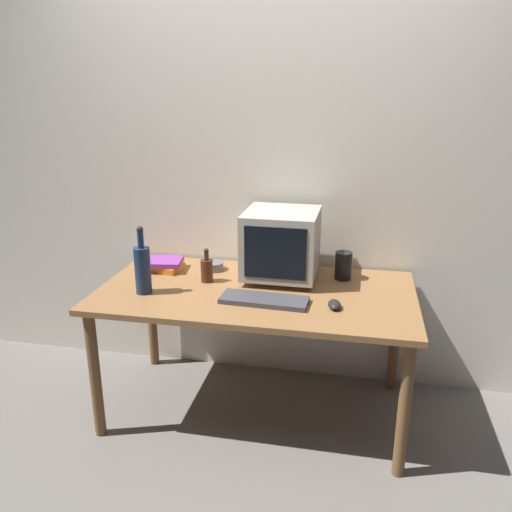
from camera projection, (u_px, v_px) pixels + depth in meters
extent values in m
plane|color=slate|center=(256.00, 409.00, 2.86)|extent=(6.00, 6.00, 0.00)
cube|color=silver|center=(273.00, 169.00, 2.92)|extent=(4.00, 0.08, 2.50)
cube|color=olive|center=(256.00, 292.00, 2.64)|extent=(1.60, 0.85, 0.03)
cylinder|color=brown|center=(95.00, 375.00, 2.56)|extent=(0.06, 0.06, 0.68)
cylinder|color=brown|center=(404.00, 410.00, 2.28)|extent=(0.06, 0.06, 0.68)
cylinder|color=brown|center=(152.00, 314.00, 3.23)|extent=(0.06, 0.06, 0.68)
cylinder|color=brown|center=(395.00, 336.00, 2.96)|extent=(0.06, 0.06, 0.68)
cube|color=#B2AD9E|center=(281.00, 275.00, 2.79)|extent=(0.28, 0.24, 0.03)
cube|color=#B2AD9E|center=(281.00, 243.00, 2.74)|extent=(0.39, 0.39, 0.34)
cube|color=black|center=(275.00, 254.00, 2.56)|extent=(0.31, 0.01, 0.27)
cube|color=#3F3F47|center=(264.00, 300.00, 2.48)|extent=(0.43, 0.17, 0.02)
ellipsoid|color=black|center=(334.00, 305.00, 2.41)|extent=(0.08, 0.11, 0.04)
cylinder|color=navy|center=(143.00, 270.00, 2.57)|extent=(0.08, 0.08, 0.24)
cylinder|color=navy|center=(141.00, 240.00, 2.52)|extent=(0.03, 0.03, 0.08)
sphere|color=#262626|center=(140.00, 229.00, 2.50)|extent=(0.03, 0.03, 0.03)
cylinder|color=#472314|center=(207.00, 271.00, 2.73)|extent=(0.06, 0.06, 0.12)
cylinder|color=#472314|center=(206.00, 256.00, 2.71)|extent=(0.02, 0.02, 0.04)
sphere|color=#262626|center=(206.00, 251.00, 2.70)|extent=(0.03, 0.03, 0.03)
cube|color=orange|center=(165.00, 267.00, 2.92)|extent=(0.20, 0.17, 0.03)
cube|color=#843893|center=(163.00, 262.00, 2.91)|extent=(0.23, 0.20, 0.03)
cylinder|color=#595B66|center=(213.00, 266.00, 2.92)|extent=(0.12, 0.12, 0.04)
cylinder|color=black|center=(343.00, 266.00, 2.76)|extent=(0.09, 0.09, 0.15)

